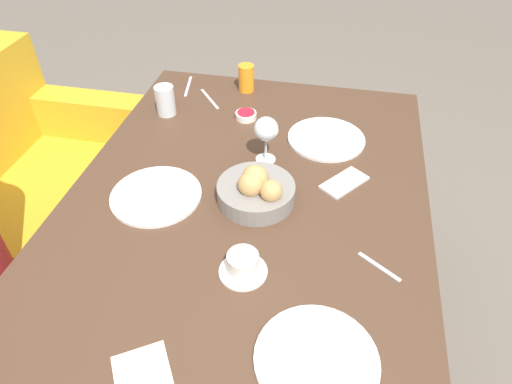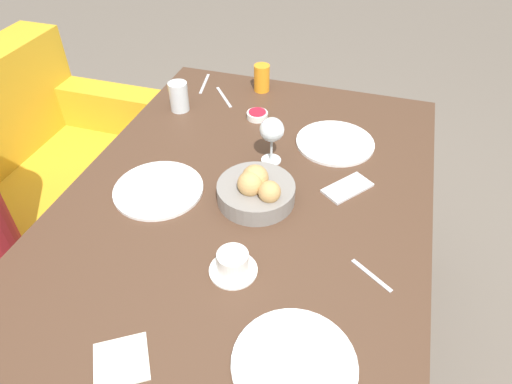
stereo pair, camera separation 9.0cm
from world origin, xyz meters
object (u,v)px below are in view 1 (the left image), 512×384
at_px(napkin, 142,372).
at_px(cell_phone, 344,183).
at_px(water_tumbler, 165,100).
at_px(fork_silver, 188,86).
at_px(knife_silver, 210,99).
at_px(spoon_coffee, 379,267).
at_px(wine_glass, 266,131).
at_px(jam_bowl_berry, 246,115).
at_px(coffee_cup, 243,265).
at_px(bread_basket, 256,190).
at_px(juice_glass, 246,78).
at_px(plate_near_right, 326,139).
at_px(plate_far_center, 156,195).
at_px(plate_near_left, 316,359).

relative_size(napkin, cell_phone, 0.93).
bearing_deg(water_tumbler, fork_silver, -3.02).
xyz_separation_m(knife_silver, cell_phone, (-0.41, -0.54, 0.00)).
xyz_separation_m(knife_silver, spoon_coffee, (-0.72, -0.65, 0.00)).
relative_size(wine_glass, jam_bowl_berry, 2.04).
bearing_deg(coffee_cup, napkin, 154.17).
bearing_deg(cell_phone, spoon_coffee, -161.17).
xyz_separation_m(bread_basket, water_tumbler, (0.40, 0.42, 0.01)).
bearing_deg(jam_bowl_berry, napkin, -179.59).
xyz_separation_m(bread_basket, jam_bowl_berry, (0.43, 0.13, -0.03)).
bearing_deg(juice_glass, cell_phone, -140.57).
distance_m(bread_basket, water_tumbler, 0.58).
xyz_separation_m(wine_glass, coffee_cup, (-0.46, -0.03, -0.08)).
distance_m(bread_basket, plate_near_right, 0.39).
bearing_deg(jam_bowl_berry, bread_basket, -163.57).
relative_size(bread_basket, plate_near_right, 0.85).
bearing_deg(coffee_cup, fork_silver, 26.07).
relative_size(bread_basket, wine_glass, 1.43).
height_order(plate_far_center, knife_silver, plate_far_center).
height_order(bread_basket, napkin, bread_basket).
xyz_separation_m(fork_silver, cell_phone, (-0.49, -0.65, 0.00)).
xyz_separation_m(plate_far_center, coffee_cup, (-0.22, -0.31, 0.02)).
relative_size(bread_basket, knife_silver, 1.64).
height_order(coffee_cup, knife_silver, coffee_cup).
height_order(spoon_coffee, cell_phone, cell_phone).
xyz_separation_m(plate_near_left, plate_far_center, (0.42, 0.51, -0.00)).
relative_size(plate_far_center, wine_glass, 1.70).
distance_m(plate_near_left, fork_silver, 1.25).
distance_m(wine_glass, coffee_cup, 0.47).
distance_m(plate_far_center, water_tumbler, 0.47).
xyz_separation_m(juice_glass, napkin, (-1.19, -0.05, -0.05)).
height_order(fork_silver, spoon_coffee, same).
distance_m(plate_near_left, water_tumbler, 1.08).
distance_m(fork_silver, napkin, 1.21).
height_order(water_tumbler, wine_glass, wine_glass).
bearing_deg(water_tumbler, plate_near_left, -143.32).
distance_m(bread_basket, napkin, 0.57).
distance_m(napkin, cell_phone, 0.78).
bearing_deg(plate_far_center, cell_phone, -72.14).
bearing_deg(fork_silver, coffee_cup, -153.93).
distance_m(water_tumbler, jam_bowl_berry, 0.30).
bearing_deg(jam_bowl_berry, juice_glass, 12.18).
distance_m(plate_near_right, wine_glass, 0.26).
bearing_deg(coffee_cup, spoon_coffee, -75.40).
height_order(spoon_coffee, napkin, napkin).
xyz_separation_m(bread_basket, fork_silver, (0.62, 0.41, -0.04)).
bearing_deg(wine_glass, coffee_cup, -175.96).
distance_m(spoon_coffee, cell_phone, 0.33).
xyz_separation_m(coffee_cup, cell_phone, (0.39, -0.22, -0.02)).
distance_m(jam_bowl_berry, knife_silver, 0.20).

